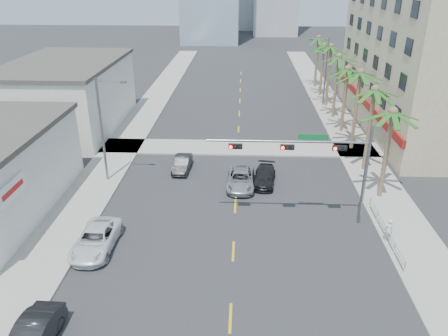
# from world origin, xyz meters

# --- Properties ---
(ground) EXTENTS (260.00, 260.00, 0.00)m
(ground) POSITION_xyz_m (0.00, 0.00, 0.00)
(ground) COLOR #262628
(ground) RESTS_ON ground
(sidewalk_right) EXTENTS (4.00, 120.00, 0.15)m
(sidewalk_right) POSITION_xyz_m (12.00, 20.00, 0.07)
(sidewalk_right) COLOR gray
(sidewalk_right) RESTS_ON ground
(sidewalk_left) EXTENTS (4.00, 120.00, 0.15)m
(sidewalk_left) POSITION_xyz_m (-12.00, 20.00, 0.07)
(sidewalk_left) COLOR gray
(sidewalk_left) RESTS_ON ground
(sidewalk_cross) EXTENTS (80.00, 4.00, 0.15)m
(sidewalk_cross) POSITION_xyz_m (0.00, 22.00, 0.07)
(sidewalk_cross) COLOR gray
(sidewalk_cross) RESTS_ON ground
(building_right) EXTENTS (15.25, 28.00, 15.00)m
(building_right) POSITION_xyz_m (21.99, 30.00, 7.50)
(building_right) COLOR tan
(building_right) RESTS_ON ground
(building_left_far) EXTENTS (11.00, 18.00, 7.20)m
(building_left_far) POSITION_xyz_m (-19.50, 28.00, 3.60)
(building_left_far) COLOR beige
(building_left_far) RESTS_ON ground
(traffic_signal_mast) EXTENTS (11.12, 0.54, 7.20)m
(traffic_signal_mast) POSITION_xyz_m (5.78, 7.95, 5.06)
(traffic_signal_mast) COLOR slate
(traffic_signal_mast) RESTS_ON ground
(palm_tree_0) EXTENTS (4.80, 4.80, 7.80)m
(palm_tree_0) POSITION_xyz_m (11.60, 12.00, 7.08)
(palm_tree_0) COLOR brown
(palm_tree_0) RESTS_ON ground
(palm_tree_1) EXTENTS (4.80, 4.80, 8.16)m
(palm_tree_1) POSITION_xyz_m (11.60, 17.20, 7.43)
(palm_tree_1) COLOR brown
(palm_tree_1) RESTS_ON ground
(palm_tree_2) EXTENTS (4.80, 4.80, 8.52)m
(palm_tree_2) POSITION_xyz_m (11.60, 22.40, 7.78)
(palm_tree_2) COLOR brown
(palm_tree_2) RESTS_ON ground
(palm_tree_3) EXTENTS (4.80, 4.80, 7.80)m
(palm_tree_3) POSITION_xyz_m (11.60, 27.60, 7.08)
(palm_tree_3) COLOR brown
(palm_tree_3) RESTS_ON ground
(palm_tree_4) EXTENTS (4.80, 4.80, 8.16)m
(palm_tree_4) POSITION_xyz_m (11.60, 32.80, 7.43)
(palm_tree_4) COLOR brown
(palm_tree_4) RESTS_ON ground
(palm_tree_5) EXTENTS (4.80, 4.80, 8.52)m
(palm_tree_5) POSITION_xyz_m (11.60, 38.00, 7.78)
(palm_tree_5) COLOR brown
(palm_tree_5) RESTS_ON ground
(palm_tree_6) EXTENTS (4.80, 4.80, 7.80)m
(palm_tree_6) POSITION_xyz_m (11.60, 43.20, 7.08)
(palm_tree_6) COLOR brown
(palm_tree_6) RESTS_ON ground
(palm_tree_7) EXTENTS (4.80, 4.80, 8.16)m
(palm_tree_7) POSITION_xyz_m (11.60, 48.40, 7.43)
(palm_tree_7) COLOR brown
(palm_tree_7) RESTS_ON ground
(streetlight_left) EXTENTS (2.55, 0.25, 9.00)m
(streetlight_left) POSITION_xyz_m (-11.00, 14.00, 5.06)
(streetlight_left) COLOR slate
(streetlight_left) RESTS_ON ground
(streetlight_right) EXTENTS (2.55, 0.25, 9.00)m
(streetlight_right) POSITION_xyz_m (11.00, 38.00, 5.06)
(streetlight_right) COLOR slate
(streetlight_right) RESTS_ON ground
(guardrail) EXTENTS (0.08, 8.08, 1.00)m
(guardrail) POSITION_xyz_m (10.30, 6.00, 0.67)
(guardrail) COLOR silver
(guardrail) RESTS_ON ground
(car_parked_far) EXTENTS (2.47, 5.21, 1.44)m
(car_parked_far) POSITION_xyz_m (-8.97, 3.88, 0.72)
(car_parked_far) COLOR white
(car_parked_far) RESTS_ON ground
(car_lane_left) EXTENTS (1.50, 3.95, 1.29)m
(car_lane_left) POSITION_xyz_m (-5.00, 16.49, 0.64)
(car_lane_left) COLOR black
(car_lane_left) RESTS_ON ground
(car_lane_center) EXTENTS (2.37, 4.97, 1.37)m
(car_lane_center) POSITION_xyz_m (0.38, 13.39, 0.68)
(car_lane_center) COLOR #B8B9BE
(car_lane_center) RESTS_ON ground
(car_lane_right) EXTENTS (2.27, 4.50, 1.25)m
(car_lane_right) POSITION_xyz_m (2.41, 14.13, 0.63)
(car_lane_right) COLOR black
(car_lane_right) RESTS_ON ground
(pedestrian) EXTENTS (0.64, 0.47, 1.63)m
(pedestrian) POSITION_xyz_m (10.30, 5.52, 0.96)
(pedestrian) COLOR white
(pedestrian) RESTS_ON sidewalk_right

